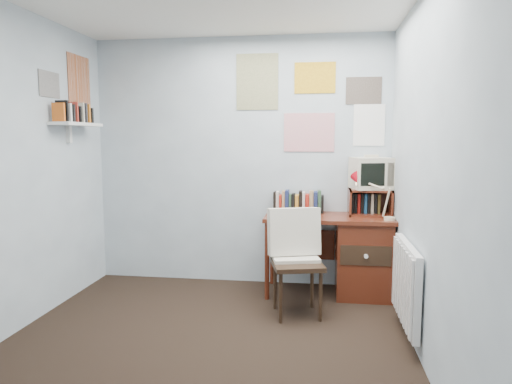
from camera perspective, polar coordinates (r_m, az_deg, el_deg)
ground at (r=3.31m, az=-7.47°, el=-20.11°), size 3.50×3.50×0.00m
back_wall at (r=4.67m, az=-2.03°, el=3.76°), size 3.00×0.02×2.50m
right_wall at (r=2.94m, az=21.59°, el=1.54°), size 0.02×3.50×2.50m
desk at (r=4.48m, az=12.47°, el=-7.48°), size 1.20×0.55×0.76m
desk_chair at (r=3.89m, az=5.18°, el=-9.05°), size 0.53×0.52×0.87m
desk_lamp at (r=4.25m, az=16.43°, el=-0.91°), size 0.30×0.27×0.37m
tv_riser at (r=4.50m, az=14.02°, el=-1.21°), size 0.40×0.30×0.25m
crt_tv at (r=4.49m, az=14.17°, el=2.47°), size 0.41×0.39×0.33m
book_row at (r=4.55m, az=6.01°, el=-1.16°), size 0.60×0.14×0.22m
radiator at (r=3.62m, az=18.30°, el=-10.84°), size 0.09×0.80×0.60m
wall_shelf at (r=4.52m, az=-21.50°, el=7.89°), size 0.20×0.62×0.24m
posters_back at (r=4.60m, az=6.70°, el=11.15°), size 1.20×0.01×0.90m
posters_left at (r=4.59m, az=-22.76°, el=12.57°), size 0.01×0.70×0.60m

